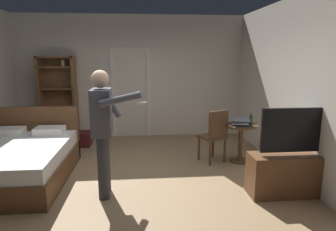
{
  "coord_description": "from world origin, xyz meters",
  "views": [
    {
      "loc": [
        0.23,
        -4.31,
        1.95
      ],
      "look_at": [
        0.63,
        0.15,
        1.03
      ],
      "focal_mm": 31.38,
      "sensor_mm": 36.0,
      "label": 1
    }
  ],
  "objects_px": {
    "person_blue_shirt": "(103,125)",
    "bookshelf": "(59,96)",
    "side_table": "(241,137)",
    "bottle_on_table": "(251,121)",
    "wooden_chair": "(215,134)",
    "laptop": "(240,123)",
    "suitcase_dark": "(78,139)",
    "tv_flatscreen": "(294,170)",
    "bed": "(16,161)"
  },
  "relations": [
    {
      "from": "bookshelf",
      "to": "bed",
      "type": "bearing_deg",
      "value": -92.5
    },
    {
      "from": "tv_flatscreen",
      "to": "suitcase_dark",
      "type": "height_order",
      "value": "tv_flatscreen"
    },
    {
      "from": "wooden_chair",
      "to": "tv_flatscreen",
      "type": "bearing_deg",
      "value": -58.76
    },
    {
      "from": "tv_flatscreen",
      "to": "suitcase_dark",
      "type": "relative_size",
      "value": 2.27
    },
    {
      "from": "person_blue_shirt",
      "to": "suitcase_dark",
      "type": "xyz_separation_m",
      "value": [
        -0.89,
        2.41,
        -0.87
      ]
    },
    {
      "from": "bed",
      "to": "laptop",
      "type": "height_order",
      "value": "bed"
    },
    {
      "from": "side_table",
      "to": "bottle_on_table",
      "type": "xyz_separation_m",
      "value": [
        0.14,
        -0.08,
        0.33
      ]
    },
    {
      "from": "laptop",
      "to": "bookshelf",
      "type": "bearing_deg",
      "value": 153.2
    },
    {
      "from": "bed",
      "to": "tv_flatscreen",
      "type": "bearing_deg",
      "value": -12.06
    },
    {
      "from": "tv_flatscreen",
      "to": "wooden_chair",
      "type": "height_order",
      "value": "tv_flatscreen"
    },
    {
      "from": "tv_flatscreen",
      "to": "bed",
      "type": "bearing_deg",
      "value": 167.94
    },
    {
      "from": "laptop",
      "to": "suitcase_dark",
      "type": "relative_size",
      "value": 0.69
    },
    {
      "from": "bookshelf",
      "to": "laptop",
      "type": "bearing_deg",
      "value": -26.8
    },
    {
      "from": "laptop",
      "to": "person_blue_shirt",
      "type": "bearing_deg",
      "value": -154.67
    },
    {
      "from": "bookshelf",
      "to": "bottle_on_table",
      "type": "relative_size",
      "value": 8.34
    },
    {
      "from": "laptop",
      "to": "person_blue_shirt",
      "type": "xyz_separation_m",
      "value": [
        -2.3,
        -1.09,
        0.27
      ]
    },
    {
      "from": "bottle_on_table",
      "to": "wooden_chair",
      "type": "relative_size",
      "value": 0.23
    },
    {
      "from": "side_table",
      "to": "person_blue_shirt",
      "type": "bearing_deg",
      "value": -154.19
    },
    {
      "from": "side_table",
      "to": "laptop",
      "type": "height_order",
      "value": "laptop"
    },
    {
      "from": "tv_flatscreen",
      "to": "side_table",
      "type": "distance_m",
      "value": 1.4
    },
    {
      "from": "side_table",
      "to": "wooden_chair",
      "type": "bearing_deg",
      "value": -178.69
    },
    {
      "from": "bookshelf",
      "to": "wooden_chair",
      "type": "bearing_deg",
      "value": -29.55
    },
    {
      "from": "bed",
      "to": "bookshelf",
      "type": "xyz_separation_m",
      "value": [
        0.1,
        2.29,
        0.73
      ]
    },
    {
      "from": "wooden_chair",
      "to": "suitcase_dark",
      "type": "relative_size",
      "value": 1.75
    },
    {
      "from": "bed",
      "to": "tv_flatscreen",
      "type": "xyz_separation_m",
      "value": [
        4.14,
        -0.88,
        0.06
      ]
    },
    {
      "from": "bookshelf",
      "to": "suitcase_dark",
      "type": "distance_m",
      "value": 1.15
    },
    {
      "from": "bottle_on_table",
      "to": "wooden_chair",
      "type": "height_order",
      "value": "wooden_chair"
    },
    {
      "from": "suitcase_dark",
      "to": "wooden_chair",
      "type": "bearing_deg",
      "value": -24.7
    },
    {
      "from": "bed",
      "to": "suitcase_dark",
      "type": "xyz_separation_m",
      "value": [
        0.59,
        1.75,
        -0.15
      ]
    },
    {
      "from": "side_table",
      "to": "laptop",
      "type": "xyz_separation_m",
      "value": [
        -0.04,
        -0.04,
        0.28
      ]
    },
    {
      "from": "bookshelf",
      "to": "bottle_on_table",
      "type": "xyz_separation_m",
      "value": [
        3.86,
        -1.9,
        -0.24
      ]
    },
    {
      "from": "suitcase_dark",
      "to": "side_table",
      "type": "bearing_deg",
      "value": -21.04
    },
    {
      "from": "tv_flatscreen",
      "to": "side_table",
      "type": "height_order",
      "value": "tv_flatscreen"
    },
    {
      "from": "person_blue_shirt",
      "to": "bookshelf",
      "type": "bearing_deg",
      "value": 115.03
    },
    {
      "from": "bookshelf",
      "to": "side_table",
      "type": "bearing_deg",
      "value": -26.04
    },
    {
      "from": "bookshelf",
      "to": "wooden_chair",
      "type": "distance_m",
      "value": 3.74
    },
    {
      "from": "wooden_chair",
      "to": "person_blue_shirt",
      "type": "height_order",
      "value": "person_blue_shirt"
    },
    {
      "from": "suitcase_dark",
      "to": "bottle_on_table",
      "type": "bearing_deg",
      "value": -21.4
    },
    {
      "from": "laptop",
      "to": "bottle_on_table",
      "type": "distance_m",
      "value": 0.19
    },
    {
      "from": "bed",
      "to": "person_blue_shirt",
      "type": "relative_size",
      "value": 1.17
    },
    {
      "from": "bookshelf",
      "to": "wooden_chair",
      "type": "xyz_separation_m",
      "value": [
        3.22,
        -1.83,
        -0.49
      ]
    },
    {
      "from": "side_table",
      "to": "wooden_chair",
      "type": "height_order",
      "value": "wooden_chair"
    },
    {
      "from": "tv_flatscreen",
      "to": "suitcase_dark",
      "type": "distance_m",
      "value": 4.42
    },
    {
      "from": "bed",
      "to": "bottle_on_table",
      "type": "distance_m",
      "value": 4.01
    },
    {
      "from": "bottle_on_table",
      "to": "bookshelf",
      "type": "bearing_deg",
      "value": 153.82
    },
    {
      "from": "bookshelf",
      "to": "tv_flatscreen",
      "type": "height_order",
      "value": "bookshelf"
    },
    {
      "from": "laptop",
      "to": "wooden_chair",
      "type": "height_order",
      "value": "wooden_chair"
    },
    {
      "from": "tv_flatscreen",
      "to": "suitcase_dark",
      "type": "bearing_deg",
      "value": 143.41
    },
    {
      "from": "bed",
      "to": "tv_flatscreen",
      "type": "height_order",
      "value": "tv_flatscreen"
    },
    {
      "from": "wooden_chair",
      "to": "person_blue_shirt",
      "type": "relative_size",
      "value": 0.56
    }
  ]
}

